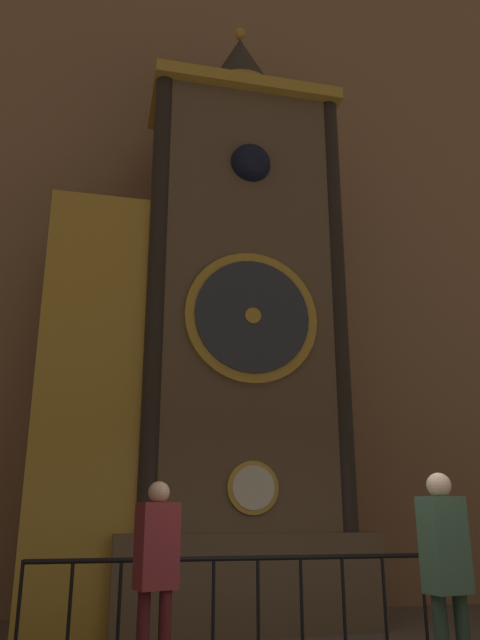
{
  "coord_description": "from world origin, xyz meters",
  "views": [
    {
      "loc": [
        -1.97,
        -4.32,
        1.44
      ],
      "look_at": [
        0.04,
        4.38,
        4.2
      ],
      "focal_mm": 35.0,
      "sensor_mm": 36.0,
      "label": 1
    }
  ],
  "objects": [
    {
      "name": "cathedral_back_wall",
      "position": [
        -0.09,
        5.81,
        7.18
      ],
      "size": [
        24.0,
        0.32,
        14.38
      ],
      "color": "#936B4C",
      "rests_on": "ground_plane"
    },
    {
      "name": "visitor_near",
      "position": [
        -1.39,
        1.39,
        1.02
      ],
      "size": [
        0.39,
        0.32,
        1.7
      ],
      "rotation": [
        0.0,
        0.0,
        0.33
      ],
      "color": "#461518",
      "rests_on": "ground_plane"
    },
    {
      "name": "clock_tower",
      "position": [
        -0.39,
        4.36,
        3.88
      ],
      "size": [
        4.53,
        1.77,
        9.54
      ],
      "color": "brown",
      "rests_on": "ground_plane"
    },
    {
      "name": "visitor_far",
      "position": [
        0.77,
        0.4,
        1.05
      ],
      "size": [
        0.38,
        0.29,
        1.74
      ],
      "rotation": [
        0.0,
        0.0,
        0.23
      ],
      "color": "#213427",
      "rests_on": "ground_plane"
    },
    {
      "name": "railing_fence",
      "position": [
        -0.23,
        2.39,
        0.55
      ],
      "size": [
        4.7,
        0.05,
        1.01
      ],
      "color": "black",
      "rests_on": "ground_plane"
    }
  ]
}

